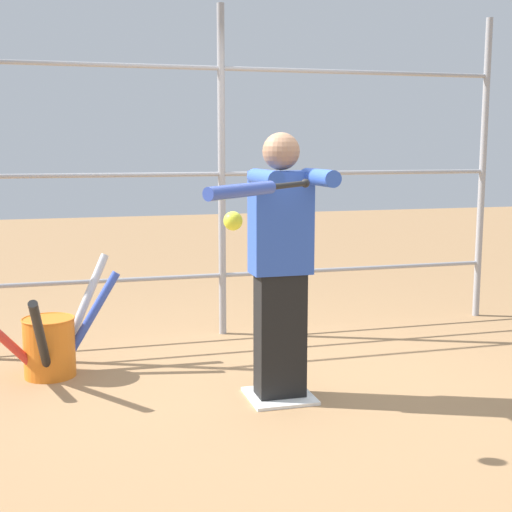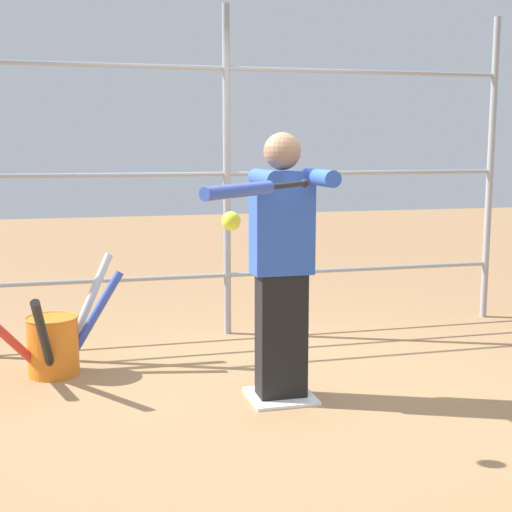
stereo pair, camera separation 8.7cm
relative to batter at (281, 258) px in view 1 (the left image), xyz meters
The scene contains 7 objects.
ground_plane 0.89m from the batter, 90.00° to the right, with size 24.00×24.00×0.00m, color #9E754C.
home_plate 0.88m from the batter, 90.00° to the right, with size 0.40×0.40×0.02m.
fence_backstop 1.68m from the batter, 90.00° to the right, with size 4.88×0.06×2.67m.
batter is the anchor object (origin of this frame).
baseball_bat_swinging 0.95m from the batter, 61.85° to the left, with size 0.69×0.56×0.08m.
softball_in_flight 0.84m from the batter, 54.45° to the left, with size 0.10×0.10×0.10m.
bat_bucket 1.73m from the batter, 30.98° to the right, with size 1.08×0.96×0.79m.
Camera 1 is at (1.28, 4.07, 1.56)m, focal length 50.00 mm.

